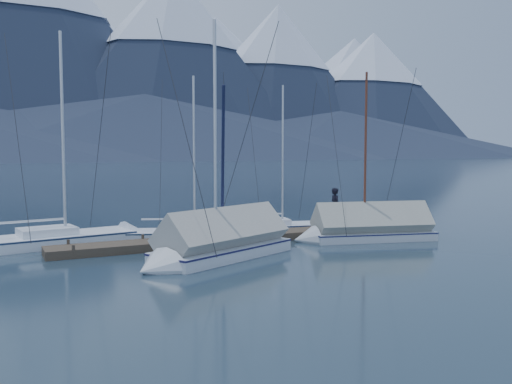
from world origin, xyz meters
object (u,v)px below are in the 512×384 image
at_px(sailboat_open_mid, 204,235).
at_px(sailboat_covered_near, 361,231).
at_px(sailboat_open_left, 78,239).
at_px(person, 335,207).
at_px(sailboat_open_right, 290,228).
at_px(sailboat_covered_far, 213,247).

relative_size(sailboat_open_mid, sailboat_covered_near, 0.98).
height_order(sailboat_open_left, sailboat_open_mid, sailboat_open_left).
height_order(sailboat_covered_near, person, sailboat_covered_near).
bearing_deg(sailboat_covered_near, sailboat_open_left, 157.46).
xyz_separation_m(sailboat_open_mid, sailboat_covered_near, (6.22, -3.64, 0.27)).
bearing_deg(sailboat_open_right, sailboat_covered_far, -141.30).
bearing_deg(person, sailboat_covered_far, 122.33).
bearing_deg(sailboat_open_left, sailboat_covered_near, -22.54).
height_order(sailboat_open_right, person, sailboat_open_right).
bearing_deg(sailboat_covered_far, sailboat_open_mid, 72.84).
height_order(sailboat_open_mid, person, sailboat_open_mid).
bearing_deg(sailboat_covered_far, sailboat_covered_near, 8.41).
xyz_separation_m(sailboat_open_left, person, (11.96, -2.35, 1.11)).
xyz_separation_m(sailboat_covered_near, sailboat_covered_far, (-7.70, -1.14, 0.05)).
bearing_deg(sailboat_open_right, sailboat_covered_near, -68.61).
distance_m(sailboat_open_left, sailboat_open_mid, 5.57).
relative_size(sailboat_open_left, sailboat_covered_near, 1.19).
distance_m(sailboat_open_left, sailboat_covered_far, 7.18).
bearing_deg(sailboat_open_mid, sailboat_covered_far, -107.16).
relative_size(sailboat_covered_far, person, 5.13).
height_order(sailboat_open_left, sailboat_covered_far, sailboat_open_left).
bearing_deg(sailboat_open_right, person, -36.71).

